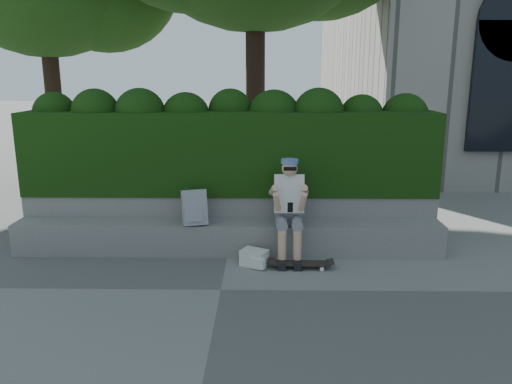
{
  "coord_description": "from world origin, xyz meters",
  "views": [
    {
      "loc": [
        0.5,
        -5.44,
        2.49
      ],
      "look_at": [
        0.4,
        1.0,
        0.95
      ],
      "focal_mm": 35.0,
      "sensor_mm": 36.0,
      "label": 1
    }
  ],
  "objects_px": {
    "person": "(289,205)",
    "skateboard": "(301,264)",
    "backpack_ground": "(254,258)",
    "backpack_plaid": "(194,207)"
  },
  "relations": [
    {
      "from": "person",
      "to": "skateboard",
      "type": "distance_m",
      "value": 0.8
    },
    {
      "from": "skateboard",
      "to": "backpack_ground",
      "type": "bearing_deg",
      "value": 172.61
    },
    {
      "from": "person",
      "to": "backpack_plaid",
      "type": "distance_m",
      "value": 1.3
    },
    {
      "from": "backpack_plaid",
      "to": "backpack_ground",
      "type": "height_order",
      "value": "backpack_plaid"
    },
    {
      "from": "skateboard",
      "to": "backpack_plaid",
      "type": "height_order",
      "value": "backpack_plaid"
    },
    {
      "from": "skateboard",
      "to": "backpack_plaid",
      "type": "relative_size",
      "value": 1.57
    },
    {
      "from": "person",
      "to": "skateboard",
      "type": "bearing_deg",
      "value": -69.21
    },
    {
      "from": "skateboard",
      "to": "backpack_plaid",
      "type": "bearing_deg",
      "value": 163.27
    },
    {
      "from": "person",
      "to": "backpack_plaid",
      "type": "xyz_separation_m",
      "value": [
        -1.3,
        0.08,
        -0.06
      ]
    },
    {
      "from": "backpack_plaid",
      "to": "person",
      "type": "bearing_deg",
      "value": -20.48
    }
  ]
}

